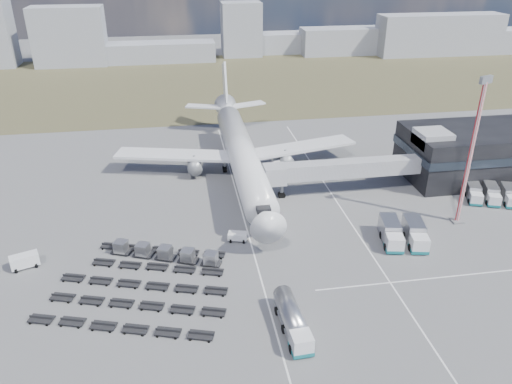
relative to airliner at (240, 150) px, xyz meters
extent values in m
plane|color=#565659|center=(0.00, -32.38, -5.29)|extent=(420.00, 420.00, 0.00)
cube|color=#443E29|center=(0.00, 77.62, -5.29)|extent=(420.00, 90.00, 0.01)
cube|color=silver|center=(-2.00, -27.38, -5.29)|extent=(0.25, 110.00, 0.01)
cube|color=silver|center=(16.00, -27.38, -5.29)|extent=(0.25, 110.00, 0.01)
cube|color=silver|center=(25.00, -40.38, -5.29)|extent=(40.00, 0.25, 0.01)
cube|color=black|center=(48.00, -8.38, -0.29)|extent=(30.00, 16.00, 10.00)
cube|color=#262D38|center=(48.00, -8.38, 0.91)|extent=(30.40, 16.40, 1.60)
cube|color=#939399|center=(36.00, -10.38, 4.21)|extent=(6.00, 6.00, 3.00)
cube|color=#939399|center=(18.10, -11.88, -0.19)|extent=(29.80, 3.00, 3.00)
cube|color=#939399|center=(4.70, -12.38, -0.19)|extent=(4.00, 3.60, 3.40)
cylinder|color=slate|center=(6.20, -11.88, -2.74)|extent=(0.70, 0.70, 5.10)
cylinder|color=black|center=(6.20, -11.88, -4.84)|extent=(1.40, 0.90, 1.40)
cylinder|color=silver|center=(0.00, -2.38, 0.01)|extent=(5.60, 48.00, 5.60)
cone|color=silver|center=(0.00, -28.88, 0.01)|extent=(5.60, 5.00, 5.60)
cone|color=silver|center=(0.00, 25.62, 0.81)|extent=(5.60, 8.00, 5.60)
cube|color=black|center=(0.00, -26.88, 0.81)|extent=(2.20, 2.00, 0.80)
cube|color=silver|center=(-13.00, 2.62, -1.19)|extent=(25.59, 11.38, 0.50)
cube|color=silver|center=(13.00, 2.62, -1.19)|extent=(25.59, 11.38, 0.50)
cylinder|color=slate|center=(-9.50, 0.62, -2.89)|extent=(3.00, 5.00, 3.00)
cylinder|color=slate|center=(9.50, 0.62, -2.89)|extent=(3.00, 5.00, 3.00)
cube|color=silver|center=(-5.50, 27.62, 1.21)|extent=(9.49, 5.63, 0.35)
cube|color=silver|center=(5.50, 27.62, 1.21)|extent=(9.49, 5.63, 0.35)
cube|color=silver|center=(0.00, 28.62, 6.51)|extent=(0.50, 9.06, 11.45)
cylinder|color=slate|center=(0.00, -23.38, -4.04)|extent=(0.50, 0.50, 2.50)
cylinder|color=slate|center=(-3.20, 1.62, -4.04)|extent=(0.60, 0.60, 2.50)
cylinder|color=slate|center=(3.20, 1.62, -4.04)|extent=(0.60, 0.60, 2.50)
cylinder|color=black|center=(0.00, -23.38, -4.79)|extent=(0.50, 1.20, 1.20)
cube|color=#91949F|center=(-51.21, 112.91, 5.67)|extent=(26.90, 12.00, 21.93)
cube|color=#91949F|center=(-21.53, 114.37, -1.53)|extent=(52.11, 12.00, 7.53)
cube|color=#91949F|center=(16.54, 120.72, 5.50)|extent=(16.16, 12.00, 21.59)
cube|color=#91949F|center=(34.00, 124.83, -1.15)|extent=(37.15, 12.00, 8.29)
cube|color=#91949F|center=(64.44, 117.35, 0.14)|extent=(44.86, 12.00, 10.87)
cube|color=#91949F|center=(100.04, 109.70, 2.98)|extent=(53.23, 12.00, 16.55)
cube|color=#91949F|center=(132.14, 109.68, -0.37)|extent=(54.66, 12.00, 9.85)
cube|color=silver|center=(0.24, -51.44, -3.81)|extent=(2.57, 2.57, 2.35)
cube|color=#13646B|center=(0.24, -51.44, -4.73)|extent=(2.68, 2.68, 0.51)
cylinder|color=#A9A9AE|center=(-0.01, -46.44, -3.35)|extent=(2.94, 7.78, 2.55)
cube|color=slate|center=(-0.01, -46.44, -4.53)|extent=(2.83, 7.78, 0.36)
cylinder|color=black|center=(0.06, -47.97, -4.78)|extent=(2.71, 1.26, 1.12)
cube|color=silver|center=(-4.00, -25.76, -4.60)|extent=(3.34, 2.38, 1.39)
cube|color=silver|center=(-36.03, -28.13, -4.22)|extent=(4.36, 3.08, 2.15)
cube|color=silver|center=(7.91, 0.20, -3.78)|extent=(2.52, 5.77, 2.65)
cube|color=#13646B|center=(7.91, 0.20, -4.87)|extent=(2.62, 5.87, 0.43)
cube|color=silver|center=(19.71, -32.77, -3.83)|extent=(3.01, 2.92, 2.47)
cube|color=#13646B|center=(19.71, -32.77, -4.79)|extent=(3.15, 3.06, 0.51)
cube|color=#A9A9AE|center=(20.47, -28.91, -3.38)|extent=(3.64, 5.59, 2.92)
cube|color=silver|center=(23.46, -33.51, -3.83)|extent=(3.01, 2.92, 2.47)
cube|color=#13646B|center=(23.46, -33.51, -4.79)|extent=(3.15, 3.06, 0.51)
cube|color=#A9A9AE|center=(24.22, -29.65, -3.38)|extent=(3.64, 5.59, 2.92)
cube|color=silver|center=(40.82, -20.42, -4.09)|extent=(2.69, 2.63, 2.03)
cube|color=#13646B|center=(40.82, -20.42, -4.88)|extent=(2.81, 2.75, 0.41)
cube|color=#A9A9AE|center=(41.93, -17.40, -3.73)|extent=(3.54, 4.74, 2.39)
cube|color=silver|center=(43.75, -21.51, -4.09)|extent=(2.69, 2.63, 2.03)
cube|color=#13646B|center=(43.75, -21.51, -4.88)|extent=(2.81, 2.75, 0.41)
cube|color=#A9A9AE|center=(44.87, -18.48, -3.73)|extent=(3.54, 4.74, 2.39)
cube|color=silver|center=(46.69, -22.59, -4.09)|extent=(2.69, 2.63, 2.03)
cube|color=#13646B|center=(46.69, -22.59, -4.88)|extent=(2.81, 2.75, 0.41)
cube|color=#A9A9AE|center=(47.81, -19.56, -3.73)|extent=(3.54, 4.74, 2.39)
cube|color=black|center=(-22.26, -26.55, -4.95)|extent=(3.42, 2.79, 0.20)
cube|color=#A9A9AE|center=(-22.26, -26.55, -3.99)|extent=(2.36, 2.36, 1.70)
cube|color=black|center=(-18.89, -27.91, -4.95)|extent=(3.42, 2.79, 0.20)
cube|color=#A9A9AE|center=(-18.89, -27.91, -3.99)|extent=(2.36, 2.36, 1.70)
cube|color=black|center=(-15.52, -29.26, -4.95)|extent=(3.42, 2.79, 0.20)
cube|color=#A9A9AE|center=(-15.52, -29.26, -3.99)|extent=(2.36, 2.36, 1.70)
cube|color=black|center=(-12.15, -30.62, -4.95)|extent=(3.42, 2.79, 0.20)
cube|color=#A9A9AE|center=(-12.15, -30.62, -3.99)|extent=(2.36, 2.36, 1.70)
cube|color=black|center=(-8.78, -31.97, -4.95)|extent=(3.42, 2.79, 0.20)
cube|color=#A9A9AE|center=(-8.78, -31.97, -3.99)|extent=(2.36, 2.36, 1.70)
cube|color=black|center=(-21.19, -43.87, -4.92)|extent=(24.37, 8.90, 0.75)
cube|color=black|center=(-19.89, -39.68, -4.92)|extent=(24.37, 8.90, 0.75)
cube|color=black|center=(-18.60, -35.50, -4.92)|extent=(24.37, 8.90, 0.75)
cube|color=black|center=(-17.30, -31.31, -4.92)|extent=(20.39, 7.67, 0.75)
cube|color=black|center=(-16.01, -27.13, -4.92)|extent=(20.39, 7.67, 0.75)
cylinder|color=#AF1C22|center=(34.33, -25.68, 6.91)|extent=(0.68, 0.68, 24.41)
cube|color=slate|center=(34.33, -25.68, 19.41)|extent=(2.40, 1.35, 1.17)
cube|color=#565659|center=(34.33, -25.68, -5.15)|extent=(1.95, 1.95, 0.29)
camera|label=1|loc=(-12.06, -94.10, 37.98)|focal=35.00mm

